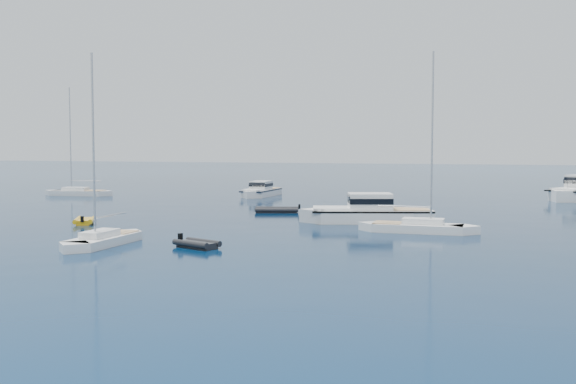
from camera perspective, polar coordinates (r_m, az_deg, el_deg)
name	(u,v)px	position (r m, az deg, el deg)	size (l,w,h in m)	color
ground	(124,287)	(30.09, -13.75, -7.81)	(400.00, 400.00, 0.00)	navy
motor_cruiser_centre	(367,222)	(53.75, 6.71, -2.56)	(3.44, 11.23, 2.95)	silver
motor_cruiser_horizon	(261,196)	(80.71, -2.34, -0.36)	(2.72, 8.89, 2.33)	silver
sailboat_fore	(103,245)	(42.78, -15.40, -4.35)	(2.12, 8.15, 11.98)	white
sailboat_centre	(418,232)	(48.16, 10.95, -3.36)	(2.30, 8.86, 13.02)	white
sailboat_far_l	(79,195)	(85.85, -17.32, -0.28)	(2.40, 9.25, 13.59)	silver
tender_yellow	(85,224)	(54.81, -16.84, -2.58)	(1.77, 3.14, 0.95)	#E6A70D
tender_grey_near	(197,248)	(40.55, -7.72, -4.70)	(1.69, 2.95, 0.95)	black
tender_grey_far	(277,212)	(61.25, -0.96, -1.73)	(2.22, 4.12, 0.95)	black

